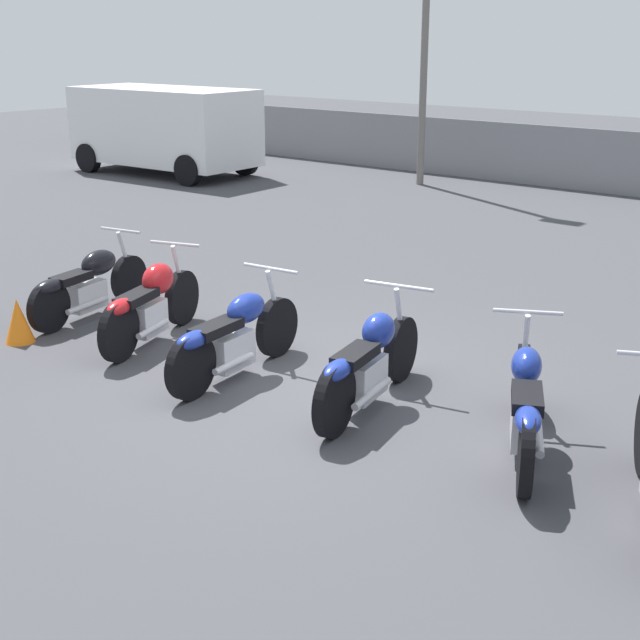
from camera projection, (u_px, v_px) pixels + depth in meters
ground_plane at (312, 386)px, 8.80m from camera, size 60.00×60.00×0.00m
motorcycle_slot_0 at (88, 284)px, 10.79m from camera, size 0.70×2.01×0.97m
motorcycle_slot_1 at (150, 304)px, 9.89m from camera, size 0.87×1.93×1.02m
motorcycle_slot_2 at (234, 337)px, 8.89m from camera, size 0.68×2.05×1.01m
motorcycle_slot_3 at (368, 363)px, 8.16m from camera, size 0.77×2.09×1.02m
motorcycle_slot_4 at (525, 405)px, 7.28m from camera, size 1.15×1.97×1.02m
parked_van at (164, 126)px, 21.43m from camera, size 4.72×2.38×2.03m
traffic_cone_far at (18, 321)px, 9.95m from camera, size 0.33×0.33×0.50m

